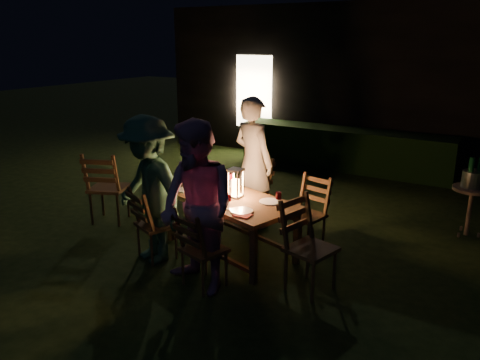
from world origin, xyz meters
The scene contains 29 objects.
garden_envelope centered at (-0.01, 6.15, 1.58)m, with size 40.00×40.00×3.20m.
dining_table centered at (-0.41, -0.66, 0.63)m, with size 1.85×1.28×0.70m.
chair_near_left centered at (-1.06, -1.27, 0.28)m, with size 0.54×0.56×0.92m.
chair_near_right centered at (-0.20, -1.53, 0.27)m, with size 0.51×0.53×0.91m.
chair_far_left centered at (-0.62, 0.21, 0.30)m, with size 0.59×0.61×1.00m.
chair_far_right centered at (0.34, -0.08, 0.28)m, with size 0.50×0.53×0.93m.
chair_end centered at (0.77, -1.02, 0.30)m, with size 0.58×0.55×1.00m.
chair_spare centered at (-2.39, -0.71, 0.33)m, with size 0.64×0.66×1.08m.
person_house_side centered at (-0.60, 0.25, 0.89)m, with size 0.65×0.43×1.79m, color white.
person_opp_right centered at (-0.21, -1.58, 0.89)m, with size 0.86×0.67×1.77m, color #AF78A2.
person_opp_left centered at (-1.07, -1.32, 0.86)m, with size 1.11×0.64×1.71m, color #2B5640.
lantern centered at (-0.35, -0.63, 0.86)m, with size 0.16×0.16×0.35m.
plate_far_left centered at (-0.87, -0.29, 0.71)m, with size 0.25×0.25×0.01m, color white.
plate_near_left centered at (-1.00, -0.71, 0.71)m, with size 0.25×0.25×0.01m, color white.
plate_far_right centered at (0.09, -0.58, 0.71)m, with size 0.25×0.25×0.01m, color white.
plate_near_right centered at (-0.04, -1.00, 0.71)m, with size 0.25×0.25×0.01m, color white.
wineglass_a centered at (-0.61, -0.31, 0.79)m, with size 0.06×0.06×0.18m, color #59070F, non-canonical shape.
wineglass_b centered at (-1.13, -0.57, 0.79)m, with size 0.06×0.06×0.18m, color #59070F, non-canonical shape.
wineglass_c centered at (-0.20, -1.02, 0.79)m, with size 0.06×0.06×0.18m, color #59070F, non-canonical shape.
wineglass_d centered at (0.24, -0.67, 0.79)m, with size 0.06×0.06×0.18m, color #59070F, non-canonical shape.
wineglass_e centered at (-0.59, -0.92, 0.79)m, with size 0.06×0.06×0.18m, color silver, non-canonical shape.
bottle_table centered at (-0.65, -0.59, 0.84)m, with size 0.07×0.07×0.28m, color #0F471E.
napkin_left centered at (-0.64, -0.93, 0.70)m, with size 0.18×0.14×0.01m, color red.
napkin_right centered at (0.03, -1.11, 0.70)m, with size 0.18×0.14×0.01m, color red.
phone centered at (-1.09, -0.77, 0.70)m, with size 0.14×0.07×0.01m, color black.
side_table centered at (2.03, 1.37, 0.58)m, with size 0.49×0.49×0.66m.
ice_bucket centered at (2.03, 1.37, 0.77)m, with size 0.30×0.30×0.22m, color #A5A8AD.
bottle_bucket_a centered at (1.98, 1.33, 0.82)m, with size 0.07×0.07×0.32m, color #0F471E.
bottle_bucket_b centered at (2.08, 1.41, 0.82)m, with size 0.07×0.07×0.32m, color #0F471E.
Camera 1 is at (2.39, -5.11, 2.50)m, focal length 35.00 mm.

